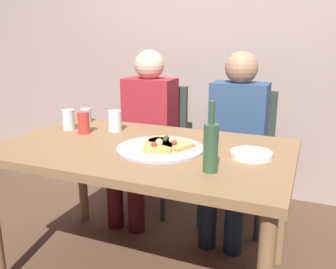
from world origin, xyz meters
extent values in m
cube|color=gray|center=(0.00, 1.32, 1.30)|extent=(6.00, 0.10, 2.60)
cube|color=olive|center=(0.00, 0.00, 0.70)|extent=(1.45, 0.86, 0.04)
cylinder|color=olive|center=(-0.66, 0.37, 0.34)|extent=(0.06, 0.06, 0.68)
cylinder|color=olive|center=(0.66, 0.37, 0.34)|extent=(0.06, 0.06, 0.68)
cylinder|color=#ADADB2|center=(0.10, -0.02, 0.73)|extent=(0.42, 0.42, 0.01)
cube|color=tan|center=(0.10, -0.01, 0.75)|extent=(0.18, 0.25, 0.02)
sphere|color=#EAD184|center=(0.10, -0.03, 0.77)|extent=(0.04, 0.04, 0.04)
sphere|color=#2D381E|center=(0.11, 0.03, 0.76)|extent=(0.02, 0.02, 0.02)
sphere|color=#B22D23|center=(0.09, -0.07, 0.76)|extent=(0.03, 0.03, 0.03)
cube|color=tan|center=(0.13, 0.03, 0.75)|extent=(0.25, 0.20, 0.02)
sphere|color=#EAD184|center=(0.15, 0.02, 0.77)|extent=(0.04, 0.04, 0.04)
sphere|color=#2D381E|center=(0.10, 0.06, 0.76)|extent=(0.02, 0.02, 0.02)
sphere|color=#B22D23|center=(0.17, -0.01, 0.76)|extent=(0.03, 0.03, 0.03)
cylinder|color=#2D5133|center=(0.40, -0.21, 0.82)|extent=(0.06, 0.06, 0.20)
cylinder|color=#2D5133|center=(0.40, -0.21, 0.97)|extent=(0.02, 0.02, 0.09)
cylinder|color=silver|center=(-0.56, 0.14, 0.78)|extent=(0.07, 0.07, 0.12)
cylinder|color=#B7C6BC|center=(-0.58, 0.34, 0.77)|extent=(0.07, 0.07, 0.09)
cylinder|color=silver|center=(-0.29, 0.21, 0.78)|extent=(0.08, 0.08, 0.12)
cylinder|color=red|center=(-0.42, 0.10, 0.79)|extent=(0.07, 0.07, 0.12)
cylinder|color=white|center=(0.53, 0.04, 0.74)|extent=(0.19, 0.19, 0.03)
cube|color=#2D3833|center=(-0.33, 0.75, 0.45)|extent=(0.44, 0.44, 0.05)
cube|color=#2D3833|center=(-0.33, 0.95, 0.68)|extent=(0.44, 0.04, 0.45)
cylinder|color=#2D3833|center=(-0.14, 0.56, 0.21)|extent=(0.04, 0.04, 0.42)
cylinder|color=#2D3833|center=(-0.52, 0.56, 0.21)|extent=(0.04, 0.04, 0.42)
cylinder|color=#2D3833|center=(-0.14, 0.94, 0.21)|extent=(0.04, 0.04, 0.42)
cylinder|color=#2D3833|center=(-0.52, 0.94, 0.21)|extent=(0.04, 0.04, 0.42)
cube|color=#2D3833|center=(0.32, 0.75, 0.45)|extent=(0.44, 0.44, 0.05)
cube|color=#2D3833|center=(0.32, 0.95, 0.68)|extent=(0.44, 0.04, 0.45)
cylinder|color=#2D3833|center=(0.51, 0.56, 0.21)|extent=(0.04, 0.04, 0.42)
cylinder|color=#2D3833|center=(0.13, 0.56, 0.21)|extent=(0.04, 0.04, 0.42)
cylinder|color=#2D3833|center=(0.51, 0.94, 0.21)|extent=(0.04, 0.04, 0.42)
cylinder|color=#2D3833|center=(0.13, 0.94, 0.21)|extent=(0.04, 0.04, 0.42)
cube|color=maroon|center=(-0.33, 0.77, 0.71)|extent=(0.36, 0.22, 0.52)
sphere|color=beige|center=(-0.33, 0.77, 1.06)|extent=(0.21, 0.21, 0.21)
cylinder|color=#3F0E12|center=(-0.25, 0.57, 0.45)|extent=(0.12, 0.40, 0.12)
cylinder|color=#3F0E12|center=(-0.41, 0.57, 0.45)|extent=(0.12, 0.40, 0.12)
cylinder|color=#3F0E12|center=(-0.25, 0.37, 0.23)|extent=(0.11, 0.11, 0.45)
cylinder|color=#3F0E12|center=(-0.41, 0.37, 0.23)|extent=(0.11, 0.11, 0.45)
cube|color=navy|center=(0.32, 0.77, 0.71)|extent=(0.36, 0.22, 0.52)
sphere|color=#A87A5B|center=(0.32, 0.77, 1.06)|extent=(0.21, 0.21, 0.21)
cylinder|color=black|center=(0.40, 0.57, 0.45)|extent=(0.12, 0.40, 0.12)
cylinder|color=black|center=(0.24, 0.57, 0.45)|extent=(0.12, 0.40, 0.12)
cylinder|color=black|center=(0.40, 0.37, 0.23)|extent=(0.11, 0.11, 0.45)
cylinder|color=black|center=(0.24, 0.37, 0.23)|extent=(0.11, 0.11, 0.45)
camera|label=1|loc=(0.76, -1.51, 1.24)|focal=37.74mm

